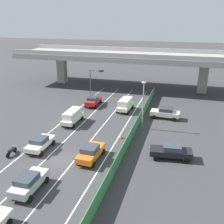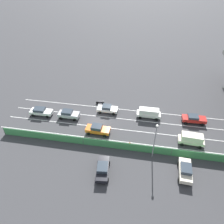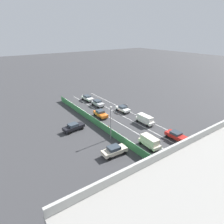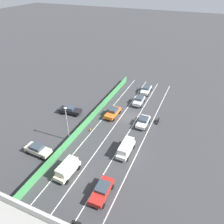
# 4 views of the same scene
# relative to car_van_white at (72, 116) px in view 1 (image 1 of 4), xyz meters

# --- Properties ---
(ground_plane) EXTENTS (300.00, 300.00, 0.00)m
(ground_plane) POSITION_rel_car_van_white_xyz_m (3.03, -10.12, -1.17)
(ground_plane) COLOR #38383A
(lane_line_left_edge) EXTENTS (0.14, 49.29, 0.01)m
(lane_line_left_edge) POSITION_rel_car_van_white_xyz_m (-1.78, -3.47, -1.17)
(lane_line_left_edge) COLOR silver
(lane_line_left_edge) RESTS_ON ground
(lane_line_mid_left) EXTENTS (0.14, 49.29, 0.01)m
(lane_line_mid_left) POSITION_rel_car_van_white_xyz_m (1.43, -3.47, -1.17)
(lane_line_mid_left) COLOR silver
(lane_line_mid_left) RESTS_ON ground
(lane_line_mid_right) EXTENTS (0.14, 49.29, 0.01)m
(lane_line_mid_right) POSITION_rel_car_van_white_xyz_m (4.63, -3.47, -1.17)
(lane_line_mid_right) COLOR silver
(lane_line_mid_right) RESTS_ON ground
(lane_line_right_edge) EXTENTS (0.14, 49.29, 0.01)m
(lane_line_right_edge) POSITION_rel_car_van_white_xyz_m (7.84, -3.47, -1.17)
(lane_line_right_edge) COLOR silver
(lane_line_right_edge) RESTS_ON ground
(elevated_overpass) EXTENTS (50.09, 11.36, 8.22)m
(elevated_overpass) POSITION_rel_car_van_white_xyz_m (3.03, 23.17, 5.42)
(elevated_overpass) COLOR gray
(elevated_overpass) RESTS_ON ground
(green_fence) EXTENTS (0.10, 45.39, 1.59)m
(green_fence) POSITION_rel_car_van_white_xyz_m (9.65, -3.47, -0.38)
(green_fence) COLOR #3D8E4C
(green_fence) RESTS_ON ground
(car_van_white) EXTENTS (1.92, 4.79, 2.05)m
(car_van_white) POSITION_rel_car_van_white_xyz_m (0.00, 0.00, 0.00)
(car_van_white) COLOR silver
(car_van_white) RESTS_ON ground
(car_sedan_white) EXTENTS (2.09, 4.26, 1.59)m
(car_sedan_white) POSITION_rel_car_van_white_xyz_m (-0.34, -8.65, -0.29)
(car_sedan_white) COLOR white
(car_sedan_white) RESTS_ON ground
(car_sedan_silver) EXTENTS (2.06, 4.26, 1.70)m
(car_sedan_silver) POSITION_rel_car_van_white_xyz_m (2.88, -16.05, -0.23)
(car_sedan_silver) COLOR #B7BABC
(car_sedan_silver) RESTS_ON ground
(car_sedan_red) EXTENTS (2.13, 4.60, 1.63)m
(car_sedan_red) POSITION_rel_car_van_white_xyz_m (0.07, 8.82, -0.26)
(car_sedan_red) COLOR red
(car_sedan_red) RESTS_ON ground
(car_taxi_orange) EXTENTS (2.21, 4.56, 1.73)m
(car_taxi_orange) POSITION_rel_car_van_white_xyz_m (6.31, -9.19, -0.24)
(car_taxi_orange) COLOR orange
(car_taxi_orange) RESTS_ON ground
(car_van_cream) EXTENTS (2.23, 4.47, 2.10)m
(car_van_cream) POSITION_rel_car_van_white_xyz_m (6.27, 7.60, 0.02)
(car_van_cream) COLOR beige
(car_van_cream) RESTS_ON ground
(motorcycle) EXTENTS (0.60, 1.95, 0.93)m
(motorcycle) POSITION_rel_car_van_white_xyz_m (-2.89, -10.75, -0.71)
(motorcycle) COLOR black
(motorcycle) RESTS_ON ground
(parked_sedan_dark) EXTENTS (4.83, 2.46, 1.66)m
(parked_sedan_dark) POSITION_rel_car_van_white_xyz_m (14.90, -6.44, -0.26)
(parked_sedan_dark) COLOR black
(parked_sedan_dark) RESTS_ON ground
(parked_sedan_cream) EXTENTS (4.53, 2.19, 1.75)m
(parked_sedan_cream) POSITION_rel_car_van_white_xyz_m (13.09, 5.92, -0.22)
(parked_sedan_cream) COLOR beige
(parked_sedan_cream) RESTS_ON ground
(traffic_light) EXTENTS (2.83, 0.58, 5.15)m
(traffic_light) POSITION_rel_car_van_white_xyz_m (-2.01, 15.62, 2.47)
(traffic_light) COLOR #47474C
(traffic_light) RESTS_ON ground
(street_lamp) EXTENTS (0.60, 0.36, 6.87)m
(street_lamp) POSITION_rel_car_van_white_xyz_m (10.34, 0.98, 3.01)
(street_lamp) COLOR gray
(street_lamp) RESTS_ON ground
(traffic_cone) EXTENTS (0.47, 0.47, 0.68)m
(traffic_cone) POSITION_rel_car_van_white_xyz_m (8.25, -2.97, -0.85)
(traffic_cone) COLOR orange
(traffic_cone) RESTS_ON ground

